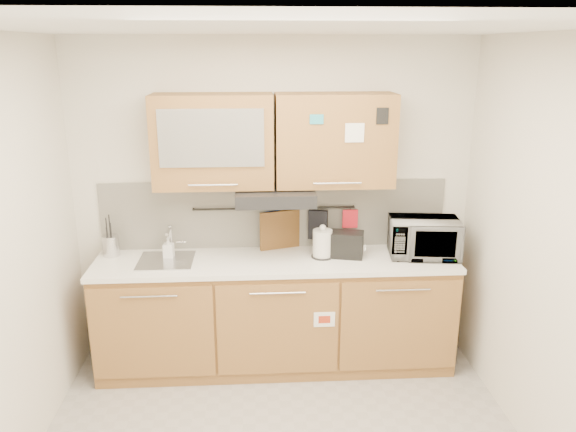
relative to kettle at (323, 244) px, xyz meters
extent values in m
plane|color=white|center=(-0.37, -1.22, 1.57)|extent=(3.20, 3.20, 0.00)
plane|color=silver|center=(-0.37, 0.28, 0.27)|extent=(3.20, 0.00, 3.20)
plane|color=silver|center=(1.23, -1.22, 0.27)|extent=(0.00, 3.00, 3.00)
cube|color=olive|center=(-0.37, -0.02, -0.59)|extent=(2.80, 0.60, 0.88)
cube|color=black|center=(-0.37, -0.02, -0.98)|extent=(2.80, 0.54, 0.10)
cube|color=#A36F3A|center=(-1.30, -0.33, -0.56)|extent=(0.91, 0.02, 0.74)
cylinder|color=silver|center=(-1.30, -0.35, -0.25)|extent=(0.41, 0.01, 0.01)
cube|color=#A36F3A|center=(-0.37, -0.33, -0.56)|extent=(0.91, 0.02, 0.74)
cylinder|color=silver|center=(-0.37, -0.35, -0.25)|extent=(0.41, 0.01, 0.01)
cube|color=#A36F3A|center=(0.56, -0.33, -0.56)|extent=(0.91, 0.02, 0.74)
cylinder|color=silver|center=(0.56, -0.35, -0.25)|extent=(0.41, 0.01, 0.01)
cube|color=white|center=(-0.37, -0.03, -0.13)|extent=(2.82, 0.62, 0.04)
cube|color=silver|center=(-0.37, 0.27, 0.17)|extent=(2.80, 0.02, 0.56)
cube|color=olive|center=(-0.83, 0.11, 0.80)|extent=(0.90, 0.35, 0.70)
cube|color=silver|center=(-0.83, -0.08, 0.85)|extent=(0.76, 0.02, 0.42)
cube|color=#A36F3A|center=(0.09, 0.11, 0.80)|extent=(0.90, 0.35, 0.70)
cube|color=white|center=(0.21, -0.07, 0.88)|extent=(0.14, 0.00, 0.14)
cube|color=black|center=(-0.37, 0.03, 0.39)|extent=(0.60, 0.46, 0.10)
cube|color=silver|center=(-1.22, -0.02, -0.11)|extent=(0.42, 0.40, 0.03)
cylinder|color=silver|center=(-1.20, 0.14, 0.01)|extent=(0.03, 0.03, 0.24)
cylinder|color=silver|center=(-1.20, 0.06, 0.11)|extent=(0.02, 0.18, 0.02)
cylinder|color=black|center=(-0.37, 0.23, 0.23)|extent=(1.30, 0.02, 0.02)
cylinder|color=silver|center=(-1.67, 0.14, -0.02)|extent=(0.17, 0.17, 0.17)
cylinder|color=black|center=(-1.69, 0.15, 0.05)|extent=(0.01, 0.01, 0.31)
cylinder|color=black|center=(-1.65, 0.12, 0.03)|extent=(0.01, 0.01, 0.28)
cylinder|color=black|center=(-1.67, 0.16, 0.06)|extent=(0.01, 0.01, 0.33)
cylinder|color=black|center=(-1.69, 0.11, 0.02)|extent=(0.01, 0.01, 0.24)
cylinder|color=silver|center=(0.00, 0.00, 0.00)|extent=(0.16, 0.16, 0.22)
sphere|color=silver|center=(0.00, 0.00, 0.14)|extent=(0.05, 0.05, 0.05)
cube|color=silver|center=(0.09, 0.01, 0.02)|extent=(0.02, 0.03, 0.14)
cylinder|color=black|center=(0.00, 0.00, -0.10)|extent=(0.17, 0.17, 0.01)
cube|color=black|center=(0.19, 0.00, -0.01)|extent=(0.30, 0.22, 0.20)
cube|color=black|center=(0.14, 0.01, 0.09)|extent=(0.10, 0.13, 0.01)
cube|color=black|center=(0.23, -0.01, 0.09)|extent=(0.10, 0.13, 0.01)
imported|color=#999999|center=(0.80, -0.01, 0.04)|extent=(0.58, 0.43, 0.30)
imported|color=#999999|center=(-1.21, 0.05, -0.02)|extent=(0.08, 0.08, 0.17)
cube|color=brown|center=(-0.33, 0.22, 0.01)|extent=(0.33, 0.12, 0.42)
cube|color=navy|center=(-0.39, 0.22, 0.12)|extent=(0.12, 0.07, 0.19)
cube|color=black|center=(-0.01, 0.22, 0.09)|extent=(0.16, 0.09, 0.25)
cube|color=red|center=(0.25, 0.22, 0.14)|extent=(0.12, 0.02, 0.15)
camera|label=1|loc=(-0.52, -4.12, 1.48)|focal=35.00mm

